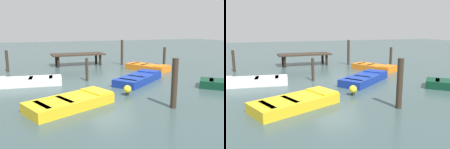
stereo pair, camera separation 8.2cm
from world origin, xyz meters
TOP-DOWN VIEW (x-y plane):
  - ground_plane at (0.00, 0.00)m, footprint 80.00×80.00m
  - dock_segment at (-0.66, 6.31)m, footprint 4.28×1.81m
  - rowboat_white at (-4.84, 0.49)m, footprint 3.93×1.62m
  - rowboat_orange at (3.61, 2.28)m, footprint 2.59×3.40m
  - rowboat_blue at (1.28, -0.96)m, footprint 3.66×3.20m
  - rowboat_yellow at (-3.15, -3.92)m, footprint 3.68×2.66m
  - mooring_piling_mid_right at (-1.41, 0.41)m, footprint 0.17×0.17m
  - mooring_piling_far_right at (5.95, 3.74)m, footprint 0.21×0.21m
  - mooring_piling_near_left at (-5.96, 5.07)m, footprint 0.19×0.19m
  - mooring_piling_near_right at (0.57, -5.35)m, footprint 0.23×0.23m
  - mooring_piling_mid_left at (2.83, 5.28)m, footprint 0.20×0.20m
  - marker_buoy at (-0.42, -3.19)m, footprint 0.36×0.36m

SIDE VIEW (x-z plane):
  - ground_plane at x=0.00m, z-range 0.00..0.00m
  - rowboat_white at x=-4.84m, z-range -0.01..0.45m
  - rowboat_blue at x=1.28m, z-range -0.01..0.45m
  - rowboat_yellow at x=-3.15m, z-range -0.01..0.45m
  - rowboat_orange at x=3.61m, z-range -0.01..0.45m
  - marker_buoy at x=-0.42m, z-range 0.05..0.53m
  - mooring_piling_mid_right at x=-1.41m, z-range 0.00..1.34m
  - mooring_piling_far_right at x=5.95m, z-range 0.00..1.49m
  - mooring_piling_near_left at x=-5.96m, z-range 0.00..1.52m
  - dock_segment at x=-0.66m, z-range 0.35..1.30m
  - mooring_piling_near_right at x=0.57m, z-range 0.00..1.95m
  - mooring_piling_mid_left at x=2.83m, z-range 0.00..2.06m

